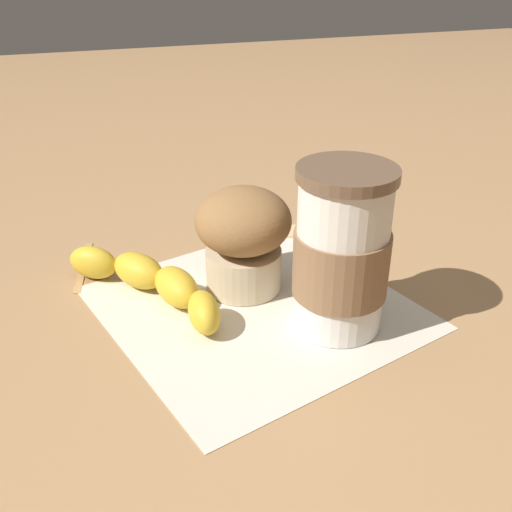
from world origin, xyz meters
TOP-DOWN VIEW (x-y plane):
  - ground_plane at (0.00, 0.00)m, footprint 3.00×3.00m
  - paper_napkin at (0.00, 0.00)m, footprint 0.33×0.33m
  - coffee_cup at (-0.06, 0.05)m, footprint 0.08×0.08m
  - muffin at (0.00, -0.04)m, footprint 0.09×0.09m
  - banana at (0.09, -0.05)m, footprint 0.13×0.18m
  - sugar_packet at (-0.08, -0.14)m, footprint 0.06×0.05m
  - wooden_stirrer at (0.15, -0.13)m, footprint 0.03×0.11m

SIDE VIEW (x-z plane):
  - ground_plane at x=0.00m, z-range 0.00..0.00m
  - paper_napkin at x=0.00m, z-range 0.00..0.00m
  - wooden_stirrer at x=0.15m, z-range 0.00..0.00m
  - sugar_packet at x=-0.08m, z-range 0.00..0.01m
  - banana at x=0.09m, z-range 0.00..0.04m
  - muffin at x=0.00m, z-range 0.01..0.11m
  - coffee_cup at x=-0.06m, z-range 0.00..0.15m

